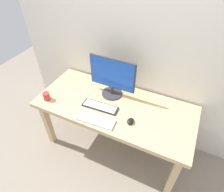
# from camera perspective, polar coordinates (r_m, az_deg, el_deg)

# --- Properties ---
(ground_plane) EXTENTS (6.00, 6.00, 0.00)m
(ground_plane) POSITION_cam_1_polar(r_m,az_deg,el_deg) (2.63, 0.64, -14.28)
(ground_plane) COLOR gray
(wall_back) EXTENTS (2.92, 0.04, 3.00)m
(wall_back) POSITION_cam_1_polar(r_m,az_deg,el_deg) (1.98, 6.48, 21.44)
(wall_back) COLOR silver
(wall_back) RESTS_ON ground_plane
(desk) EXTENTS (1.72, 0.76, 0.74)m
(desk) POSITION_cam_1_polar(r_m,az_deg,el_deg) (2.12, 0.77, -4.35)
(desk) COLOR tan
(desk) RESTS_ON ground_plane
(monitor) EXTENTS (0.52, 0.23, 0.46)m
(monitor) POSITION_cam_1_polar(r_m,az_deg,el_deg) (2.05, 0.09, 5.80)
(monitor) COLOR #333338
(monitor) RESTS_ON desk
(keyboard_primary) EXTENTS (0.40, 0.14, 0.02)m
(keyboard_primary) POSITION_cam_1_polar(r_m,az_deg,el_deg) (2.03, -3.60, -3.20)
(keyboard_primary) COLOR #232328
(keyboard_primary) RESTS_ON desk
(keyboard_secondary) EXTENTS (0.40, 0.16, 0.02)m
(keyboard_secondary) POSITION_cam_1_polar(r_m,az_deg,el_deg) (1.91, -4.92, -7.08)
(keyboard_secondary) COLOR silver
(keyboard_secondary) RESTS_ON desk
(mouse) EXTENTS (0.07, 0.09, 0.04)m
(mouse) POSITION_cam_1_polar(r_m,az_deg,el_deg) (1.89, 5.57, -7.53)
(mouse) COLOR black
(mouse) RESTS_ON desk
(coffee_mug) EXTENTS (0.07, 0.07, 0.09)m
(coffee_mug) POSITION_cam_1_polar(r_m,az_deg,el_deg) (2.22, -19.11, -0.04)
(coffee_mug) COLOR red
(coffee_mug) RESTS_ON desk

